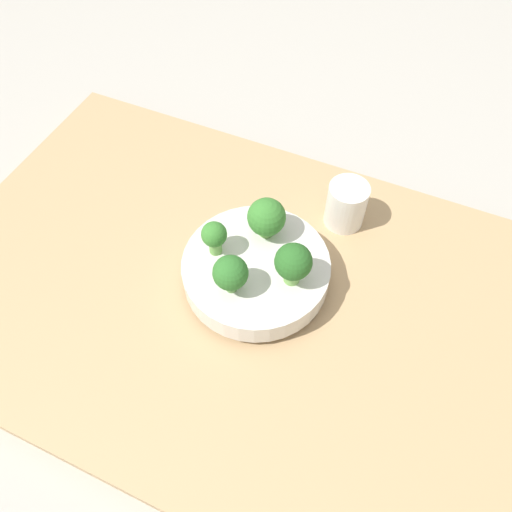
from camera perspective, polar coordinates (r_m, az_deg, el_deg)
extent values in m
plane|color=#ADA89E|center=(0.93, -0.20, -5.97)|extent=(6.00, 6.00, 0.00)
cube|color=tan|center=(0.91, -0.20, -5.28)|extent=(1.20, 0.73, 0.04)
cylinder|color=silver|center=(0.90, 0.00, -2.64)|extent=(0.12, 0.12, 0.01)
cylinder|color=silver|center=(0.88, 0.00, -1.60)|extent=(0.26, 0.26, 0.05)
cylinder|color=#6BA34C|center=(0.86, -4.67, 1.22)|extent=(0.02, 0.02, 0.03)
sphere|color=#387A2D|center=(0.84, -4.81, 2.49)|extent=(0.04, 0.04, 0.04)
cylinder|color=#7AB256|center=(0.83, 4.14, -2.11)|extent=(0.03, 0.03, 0.03)
sphere|color=#286023|center=(0.80, 4.30, -0.65)|extent=(0.06, 0.06, 0.06)
cylinder|color=#6BA34C|center=(0.89, 1.17, 3.06)|extent=(0.03, 0.03, 0.02)
sphere|color=#387A2D|center=(0.86, 1.21, 4.48)|extent=(0.07, 0.07, 0.07)
cylinder|color=#609347|center=(0.82, -2.84, -3.22)|extent=(0.02, 0.02, 0.03)
sphere|color=#2D6B28|center=(0.79, -2.94, -1.93)|extent=(0.06, 0.06, 0.06)
cylinder|color=silver|center=(0.97, 10.27, 5.79)|extent=(0.08, 0.08, 0.09)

